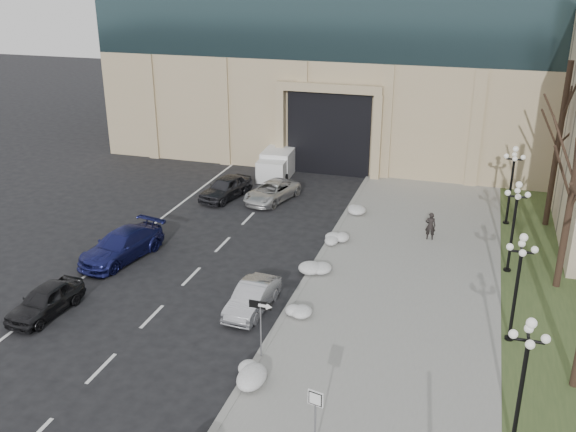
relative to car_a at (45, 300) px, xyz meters
name	(u,v)px	position (x,y,z in m)	size (l,w,h in m)	color
sidewalk	(396,305)	(14.50, 5.12, -0.60)	(9.00, 40.00, 0.12)	gray
curb	(299,291)	(10.00, 5.12, -0.59)	(0.30, 40.00, 0.14)	gray
grass_strip	(551,328)	(21.00, 5.12, -0.61)	(4.00, 40.00, 0.10)	#364824
car_a	(45,300)	(0.00, 0.00, 0.00)	(1.57, 3.89, 1.33)	black
car_b	(252,298)	(8.50, 2.92, -0.03)	(1.33, 3.82, 1.26)	#A4A5AB
car_c	(122,245)	(0.22, 5.96, 0.08)	(2.09, 5.14, 1.49)	navy
car_d	(272,192)	(4.89, 16.48, -0.04)	(2.08, 4.50, 1.25)	#BDBDBD
car_e	(226,188)	(1.88, 16.05, 0.07)	(1.73, 4.30, 1.47)	#2D2D32
pedestrian	(430,226)	(15.23, 12.92, 0.24)	(0.57, 0.38, 1.56)	black
box_truck	(280,161)	(3.60, 22.19, 0.23)	(2.38, 5.93, 1.85)	silver
one_way_sign	(264,313)	(10.26, -0.52, 1.43)	(0.94, 0.26, 2.54)	slate
keep_sign	(315,409)	(13.41, -4.95, 1.10)	(0.51, 0.16, 2.40)	slate
snow_clump_c	(253,374)	(10.27, -1.89, -0.36)	(1.10, 1.60, 0.36)	silver
snow_clump_d	(295,312)	(10.47, 2.87, -0.36)	(1.10, 1.60, 0.36)	silver
snow_clump_e	(318,268)	(10.36, 7.28, -0.36)	(1.10, 1.60, 0.36)	silver
snow_clump_f	(336,238)	(10.36, 11.12, -0.36)	(1.10, 1.60, 0.36)	silver
snow_clump_g	(355,210)	(10.51, 15.61, -0.36)	(1.10, 1.60, 0.36)	silver
lamppost_a	(524,367)	(19.30, -2.88, 2.41)	(1.18, 1.18, 4.76)	black
lamppost_b	(519,273)	(19.30, 3.62, 2.41)	(1.18, 1.18, 4.76)	black
lamppost_c	(515,215)	(19.30, 10.12, 2.41)	(1.18, 1.18, 4.76)	black
lamppost_d	(512,175)	(19.30, 16.62, 2.41)	(1.18, 1.18, 4.76)	black
tree_mid	(575,177)	(21.50, 9.12, 4.84)	(3.20, 3.20, 8.50)	black
tree_far	(561,122)	(21.50, 17.12, 5.49)	(3.20, 3.20, 9.50)	black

